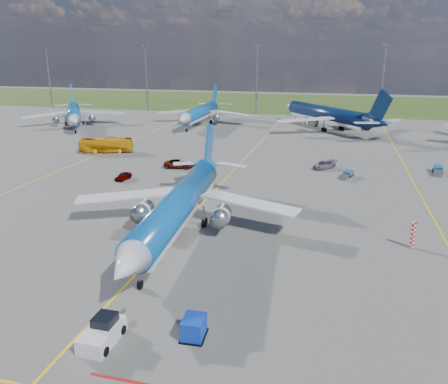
% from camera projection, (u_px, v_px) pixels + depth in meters
% --- Properties ---
extents(ground, '(400.00, 400.00, 0.00)m').
position_uv_depth(ground, '(157.00, 252.00, 45.73)').
color(ground, '#5C5C59').
rests_on(ground, ground).
extents(grass_strip, '(400.00, 80.00, 0.01)m').
position_uv_depth(grass_strip, '(297.00, 103.00, 184.04)').
color(grass_strip, '#2D4719').
rests_on(grass_strip, ground).
extents(taxiway_lines, '(60.25, 160.00, 0.02)m').
position_uv_depth(taxiway_lines, '(224.00, 181.00, 71.23)').
color(taxiway_lines, yellow).
rests_on(taxiway_lines, ground).
extents(floodlight_masts, '(202.20, 0.50, 22.70)m').
position_uv_depth(floodlight_masts, '(318.00, 77.00, 140.95)').
color(floodlight_masts, slate).
rests_on(floodlight_masts, ground).
extents(warning_post, '(0.50, 0.50, 3.00)m').
position_uv_depth(warning_post, '(413.00, 235.00, 46.41)').
color(warning_post, red).
rests_on(warning_post, ground).
extents(bg_jet_nw, '(46.82, 49.54, 10.35)m').
position_uv_depth(bg_jet_nw, '(75.00, 126.00, 124.91)').
color(bg_jet_nw, '#0B52A7').
rests_on(bg_jet_nw, ground).
extents(bg_jet_nnw, '(30.48, 39.61, 10.23)m').
position_uv_depth(bg_jet_nnw, '(201.00, 124.00, 127.87)').
color(bg_jet_nnw, '#0B52A7').
rests_on(bg_jet_nnw, ground).
extents(bg_jet_n, '(55.53, 57.36, 11.95)m').
position_uv_depth(bg_jet_n, '(326.00, 130.00, 119.34)').
color(bg_jet_n, '#07193C').
rests_on(bg_jet_n, ground).
extents(main_airliner, '(31.98, 40.39, 10.03)m').
position_uv_depth(main_airliner, '(180.00, 233.00, 50.63)').
color(main_airliner, '#0B52A7').
rests_on(main_airliner, ground).
extents(pushback_tug, '(2.02, 5.41, 1.83)m').
position_uv_depth(pushback_tug, '(103.00, 332.00, 31.42)').
color(pushback_tug, silver).
rests_on(pushback_tug, ground).
extents(uld_container, '(1.67, 2.04, 1.56)m').
position_uv_depth(uld_container, '(194.00, 327.00, 31.91)').
color(uld_container, '#0D37BD').
rests_on(uld_container, ground).
extents(apron_bus, '(11.25, 5.93, 3.06)m').
position_uv_depth(apron_bus, '(106.00, 145.00, 91.54)').
color(apron_bus, '#E7A00D').
rests_on(apron_bus, ground).
extents(service_car_a, '(1.80, 3.67, 1.21)m').
position_uv_depth(service_car_a, '(123.00, 176.00, 71.86)').
color(service_car_a, '#999999').
rests_on(service_car_a, ground).
extents(service_car_b, '(5.59, 3.05, 1.48)m').
position_uv_depth(service_car_b, '(179.00, 164.00, 79.24)').
color(service_car_b, '#999999').
rests_on(service_car_b, ground).
extents(service_car_c, '(4.66, 5.01, 1.42)m').
position_uv_depth(service_car_c, '(324.00, 165.00, 78.78)').
color(service_car_c, '#999999').
rests_on(service_car_c, ground).
extents(baggage_tug_w, '(2.40, 4.36, 0.95)m').
position_uv_depth(baggage_tug_w, '(347.00, 175.00, 73.13)').
color(baggage_tug_w, navy).
rests_on(baggage_tug_w, ground).
extents(baggage_tug_c, '(2.42, 4.74, 1.03)m').
position_uv_depth(baggage_tug_c, '(203.00, 162.00, 81.45)').
color(baggage_tug_c, '#1A619F').
rests_on(baggage_tug_c, ground).
extents(baggage_tug_e, '(2.11, 5.18, 1.13)m').
position_uv_depth(baggage_tug_e, '(438.00, 171.00, 75.52)').
color(baggage_tug_e, '#164C87').
rests_on(baggage_tug_e, ground).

